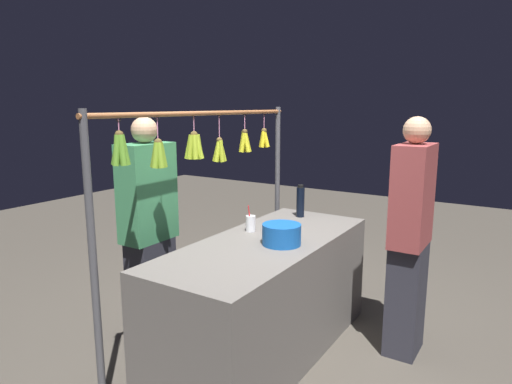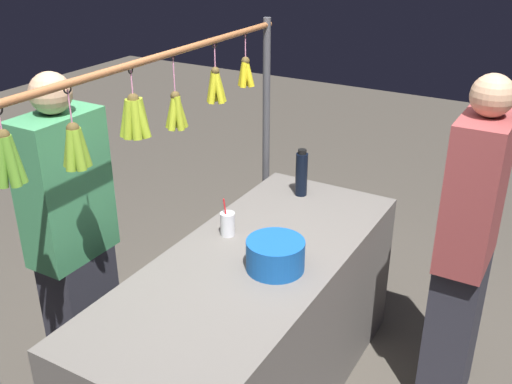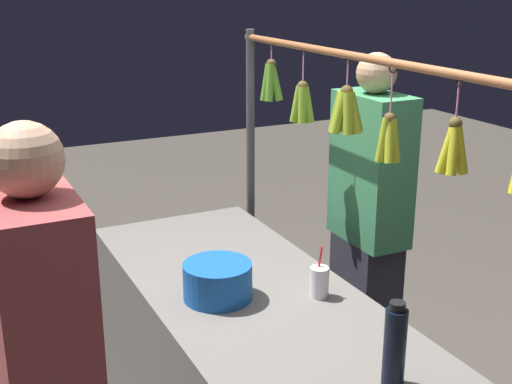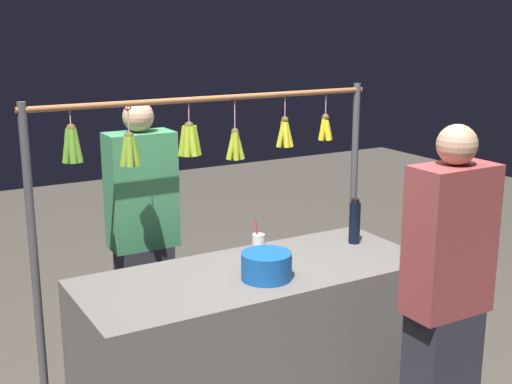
# 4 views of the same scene
# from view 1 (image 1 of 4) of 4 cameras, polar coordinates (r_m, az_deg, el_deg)

# --- Properties ---
(ground_plane) EXTENTS (12.00, 12.00, 0.00)m
(ground_plane) POSITION_cam_1_polar(r_m,az_deg,el_deg) (3.44, 1.15, -19.34)
(ground_plane) COLOR #49433B
(market_counter) EXTENTS (1.88, 0.76, 0.82)m
(market_counter) POSITION_cam_1_polar(r_m,az_deg,el_deg) (3.25, 1.18, -13.09)
(market_counter) COLOR #66605B
(market_counter) RESTS_ON ground
(display_rack) EXTENTS (2.11, 0.15, 1.72)m
(display_rack) POSITION_cam_1_polar(r_m,az_deg,el_deg) (3.25, -6.60, 2.13)
(display_rack) COLOR #4C4C51
(display_rack) RESTS_ON ground
(water_bottle) EXTENTS (0.07, 0.07, 0.27)m
(water_bottle) POSITION_cam_1_polar(r_m,az_deg,el_deg) (3.75, 5.62, -1.21)
(water_bottle) COLOR black
(water_bottle) RESTS_ON market_counter
(blue_bucket) EXTENTS (0.26, 0.26, 0.14)m
(blue_bucket) POSITION_cam_1_polar(r_m,az_deg,el_deg) (3.01, 3.25, -5.36)
(blue_bucket) COLOR #1756AC
(blue_bucket) RESTS_ON market_counter
(drink_cup) EXTENTS (0.07, 0.07, 0.20)m
(drink_cup) POSITION_cam_1_polar(r_m,az_deg,el_deg) (3.31, -0.68, -3.99)
(drink_cup) COLOR silver
(drink_cup) RESTS_ON market_counter
(vendor_person) EXTENTS (0.39, 0.21, 1.65)m
(vendor_person) POSITION_cam_1_polar(r_m,az_deg,el_deg) (3.32, -13.32, -5.36)
(vendor_person) COLOR #2D2D38
(vendor_person) RESTS_ON ground
(customer_person) EXTENTS (0.39, 0.21, 1.66)m
(customer_person) POSITION_cam_1_polar(r_m,az_deg,el_deg) (3.28, 18.82, -5.80)
(customer_person) COLOR #2D2D38
(customer_person) RESTS_ON ground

